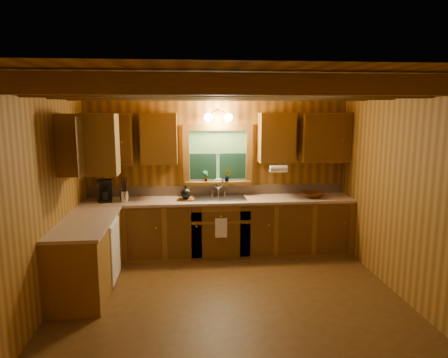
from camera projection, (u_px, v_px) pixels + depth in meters
name	position (u px, v px, depth m)	size (l,w,h in m)	color
room	(230.00, 195.00, 4.72)	(4.20, 4.20, 4.20)	#533514
ceiling_beams	(231.00, 91.00, 4.52)	(4.20, 2.54, 0.18)	brown
base_cabinets	(188.00, 234.00, 6.08)	(4.20, 2.22, 0.86)	brown
countertop	(189.00, 205.00, 6.02)	(4.20, 2.24, 0.04)	tan
backsplash	(218.00, 190.00, 6.63)	(4.20, 0.02, 0.16)	tan
dishwasher_panel	(115.00, 250.00, 5.40)	(0.02, 0.60, 0.80)	white
upper_cabinets	(182.00, 140.00, 5.97)	(4.19, 1.77, 0.78)	brown
window	(218.00, 157.00, 6.51)	(1.12, 0.08, 1.00)	brown
window_sill	(218.00, 182.00, 6.54)	(1.06, 0.14, 0.04)	brown
wall_sconce	(218.00, 117.00, 6.29)	(0.45, 0.21, 0.17)	black
paper_towel_roll	(278.00, 169.00, 6.29)	(0.11, 0.11, 0.27)	white
dish_towel	(221.00, 228.00, 6.10)	(0.18, 0.01, 0.30)	white
sink	(219.00, 201.00, 6.37)	(0.82, 0.48, 0.43)	silver
coffee_maker	(105.00, 191.00, 6.15)	(0.19, 0.24, 0.33)	black
utensil_crock	(124.00, 196.00, 6.14)	(0.13, 0.13, 0.38)	silver
cutting_board	(186.00, 199.00, 6.24)	(0.25, 0.18, 0.02)	#583712
teakettle	(186.00, 194.00, 6.23)	(0.16, 0.16, 0.21)	black
wicker_basket	(313.00, 195.00, 6.43)	(0.34, 0.34, 0.08)	#48230C
potted_plant_left	(206.00, 176.00, 6.49)	(0.10, 0.07, 0.19)	#583712
potted_plant_right	(227.00, 176.00, 6.50)	(0.10, 0.08, 0.19)	#583712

